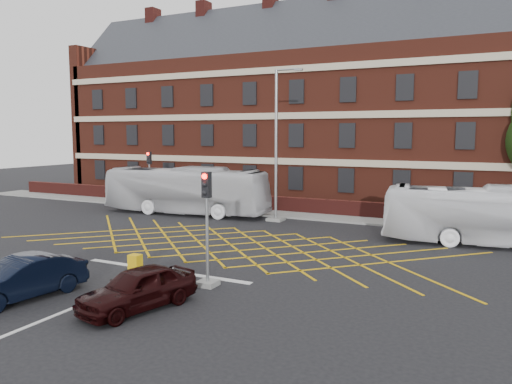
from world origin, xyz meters
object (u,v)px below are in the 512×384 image
at_px(car_maroon, 138,288).
at_px(car_navy, 21,278).
at_px(utility_cabinet, 135,266).
at_px(bus_right, 494,216).
at_px(traffic_light_near, 207,240).
at_px(street_lamp, 277,169).
at_px(direction_signs, 146,188).
at_px(bus_left, 186,190).
at_px(traffic_light_far, 150,185).

bearing_deg(car_maroon, car_navy, -151.80).
relative_size(car_maroon, utility_cabinet, 4.41).
xyz_separation_m(bus_right, car_navy, (-14.34, -16.32, -0.79)).
height_order(bus_right, traffic_light_near, traffic_light_near).
relative_size(street_lamp, direction_signs, 4.40).
distance_m(car_navy, traffic_light_near, 6.50).
bearing_deg(bus_left, car_navy, -167.67).
bearing_deg(street_lamp, utility_cabinet, -89.11).
bearing_deg(bus_right, car_navy, 130.49).
bearing_deg(car_navy, car_maroon, 21.76).
distance_m(bus_right, traffic_light_far, 24.01).
bearing_deg(utility_cabinet, bus_left, 117.01).
relative_size(bus_right, car_maroon, 2.69).
height_order(traffic_light_far, street_lamp, street_lamp).
bearing_deg(utility_cabinet, car_navy, -115.35).
bearing_deg(traffic_light_far, traffic_light_near, -45.94).
height_order(traffic_light_far, direction_signs, traffic_light_far).
distance_m(car_navy, direction_signs, 22.51).
bearing_deg(utility_cabinet, traffic_light_near, 5.61).
distance_m(street_lamp, direction_signs, 12.42).
bearing_deg(bus_right, traffic_light_near, 134.27).
height_order(bus_left, traffic_light_near, traffic_light_near).
distance_m(bus_left, car_maroon, 19.27).
bearing_deg(traffic_light_far, car_navy, -63.43).
relative_size(car_maroon, traffic_light_far, 0.95).
distance_m(bus_right, car_navy, 21.74).
height_order(car_maroon, direction_signs, direction_signs).
relative_size(car_navy, traffic_light_near, 1.03).
bearing_deg(traffic_light_far, street_lamp, -5.40).
bearing_deg(bus_left, street_lamp, -92.13).
bearing_deg(car_navy, bus_right, 57.00).
height_order(car_navy, traffic_light_far, traffic_light_far).
relative_size(traffic_light_far, street_lamp, 0.44).
height_order(bus_left, utility_cabinet, bus_left).
distance_m(bus_right, street_lamp, 13.01).
relative_size(car_navy, direction_signs, 2.00).
distance_m(bus_right, car_maroon, 18.37).
distance_m(car_maroon, traffic_light_far, 22.69).
xyz_separation_m(bus_left, traffic_light_near, (10.26, -13.63, 0.10)).
height_order(traffic_light_near, utility_cabinet, traffic_light_near).
height_order(bus_right, utility_cabinet, bus_right).
height_order(traffic_light_near, street_lamp, street_lamp).
xyz_separation_m(street_lamp, utility_cabinet, (0.22, -14.21, -2.93)).
xyz_separation_m(car_navy, street_lamp, (1.57, 17.99, 2.67)).
bearing_deg(traffic_light_far, utility_cabinet, -53.45).
bearing_deg(street_lamp, bus_left, -177.76).
distance_m(bus_right, traffic_light_near, 15.42).
relative_size(traffic_light_near, street_lamp, 0.44).
relative_size(bus_left, traffic_light_far, 2.79).
relative_size(bus_right, utility_cabinet, 11.85).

